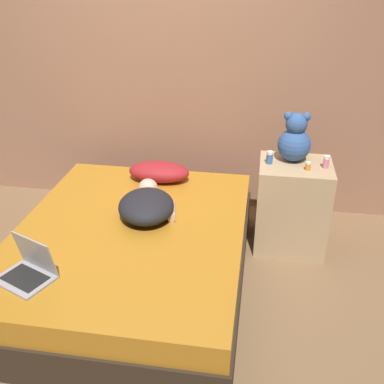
% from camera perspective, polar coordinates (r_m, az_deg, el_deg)
% --- Properties ---
extents(ground_plane, '(12.00, 12.00, 0.00)m').
position_cam_1_polar(ground_plane, '(3.32, -7.41, -10.89)').
color(ground_plane, brown).
extents(wall_back, '(8.00, 0.06, 2.60)m').
position_cam_1_polar(wall_back, '(3.89, -3.40, 16.42)').
color(wall_back, '#996B51').
rests_on(wall_back, ground_plane).
extents(bed, '(1.56, 1.95, 0.43)m').
position_cam_1_polar(bed, '(3.19, -7.65, -7.87)').
color(bed, '#2D2319').
rests_on(bed, ground_plane).
extents(nightstand, '(0.53, 0.45, 0.70)m').
position_cam_1_polar(nightstand, '(3.56, 12.54, -1.70)').
color(nightstand, tan).
rests_on(nightstand, ground_plane).
extents(pillow, '(0.50, 0.26, 0.16)m').
position_cam_1_polar(pillow, '(3.65, -4.21, 2.58)').
color(pillow, maroon).
rests_on(pillow, bed).
extents(person_lying, '(0.47, 0.62, 0.18)m').
position_cam_1_polar(person_lying, '(3.16, -5.74, -1.56)').
color(person_lying, black).
rests_on(person_lying, bed).
extents(laptop, '(0.37, 0.33, 0.24)m').
position_cam_1_polar(laptop, '(2.74, -20.02, -9.21)').
color(laptop, '#9E9EA3').
rests_on(laptop, bed).
extents(teddy_bear, '(0.24, 0.24, 0.37)m').
position_cam_1_polar(teddy_bear, '(3.41, 12.91, 6.47)').
color(teddy_bear, '#335693').
rests_on(teddy_bear, nightstand).
extents(bottle_orange, '(0.04, 0.04, 0.06)m').
position_cam_1_polar(bottle_orange, '(3.32, 14.52, 3.19)').
color(bottle_orange, orange).
rests_on(bottle_orange, nightstand).
extents(bottle_pink, '(0.04, 0.04, 0.09)m').
position_cam_1_polar(bottle_pink, '(3.38, 16.66, 3.66)').
color(bottle_pink, pink).
rests_on(bottle_pink, nightstand).
extents(bottle_blue, '(0.05, 0.05, 0.10)m').
position_cam_1_polar(bottle_blue, '(3.36, 9.82, 4.33)').
color(bottle_blue, '#3866B2').
rests_on(bottle_blue, nightstand).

